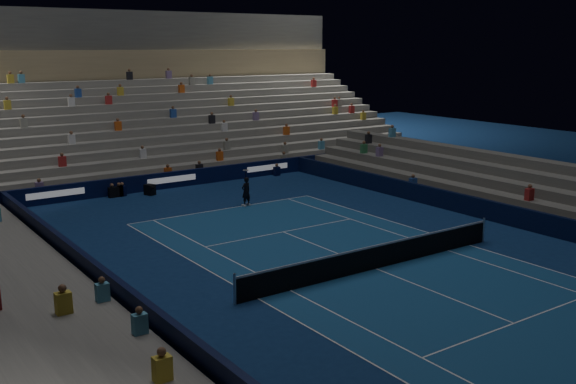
# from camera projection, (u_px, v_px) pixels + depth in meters

# --- Properties ---
(ground) EXTENTS (90.00, 90.00, 0.00)m
(ground) POSITION_uv_depth(u_px,v_px,m) (376.00, 269.00, 26.03)
(ground) COLOR navy
(ground) RESTS_ON ground
(court_surface) EXTENTS (10.97, 23.77, 0.01)m
(court_surface) POSITION_uv_depth(u_px,v_px,m) (376.00, 269.00, 26.03)
(court_surface) COLOR navy
(court_surface) RESTS_ON ground
(sponsor_barrier_far) EXTENTS (44.00, 0.25, 1.00)m
(sponsor_barrier_far) POSITION_uv_depth(u_px,v_px,m) (171.00, 180.00, 40.71)
(sponsor_barrier_far) COLOR #080E33
(sponsor_barrier_far) RESTS_ON ground
(sponsor_barrier_east) EXTENTS (0.25, 37.00, 1.00)m
(sponsor_barrier_east) POSITION_uv_depth(u_px,v_px,m) (529.00, 220.00, 31.37)
(sponsor_barrier_east) COLOR black
(sponsor_barrier_east) RESTS_ON ground
(sponsor_barrier_west) EXTENTS (0.25, 37.00, 1.00)m
(sponsor_barrier_west) POSITION_uv_depth(u_px,v_px,m) (142.00, 313.00, 20.49)
(sponsor_barrier_west) COLOR black
(sponsor_barrier_west) RESTS_ON ground
(grandstand_main) EXTENTS (44.00, 15.20, 11.20)m
(grandstand_main) POSITION_uv_depth(u_px,v_px,m) (113.00, 119.00, 47.60)
(grandstand_main) COLOR gray
(grandstand_main) RESTS_ON ground
(grandstand_east) EXTENTS (5.00, 37.00, 2.50)m
(grandstand_east) POSITION_uv_depth(u_px,v_px,m) (572.00, 202.00, 33.22)
(grandstand_east) COLOR #5F5F5A
(grandstand_east) RESTS_ON ground
(grandstand_west) EXTENTS (5.00, 37.00, 2.50)m
(grandstand_west) POSITION_uv_depth(u_px,v_px,m) (24.00, 327.00, 18.45)
(grandstand_west) COLOR slate
(grandstand_west) RESTS_ON ground
(tennis_net) EXTENTS (12.90, 0.10, 1.10)m
(tennis_net) POSITION_uv_depth(u_px,v_px,m) (376.00, 257.00, 25.92)
(tennis_net) COLOR #B2B2B7
(tennis_net) RESTS_ON ground
(tennis_player) EXTENTS (0.65, 0.49, 1.60)m
(tennis_player) POSITION_uv_depth(u_px,v_px,m) (246.00, 192.00, 36.06)
(tennis_player) COLOR black
(tennis_player) RESTS_ON ground
(broadcast_camera) EXTENTS (0.65, 1.00, 0.61)m
(broadcast_camera) POSITION_uv_depth(u_px,v_px,m) (150.00, 190.00, 38.82)
(broadcast_camera) COLOR black
(broadcast_camera) RESTS_ON ground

